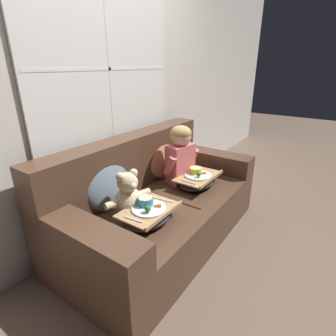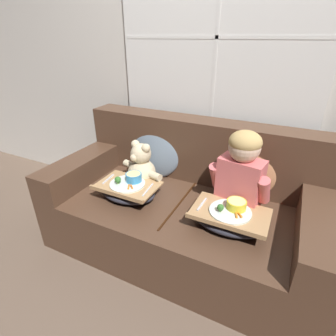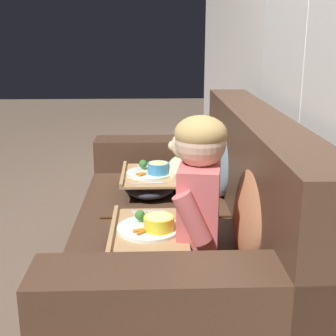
% 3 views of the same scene
% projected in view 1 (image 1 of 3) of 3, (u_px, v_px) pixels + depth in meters
% --- Properties ---
extents(ground_plane, '(14.00, 14.00, 0.00)m').
position_uv_depth(ground_plane, '(164.00, 237.00, 2.40)').
color(ground_plane, brown).
extents(wall_back_with_window, '(8.00, 0.08, 2.60)m').
position_uv_depth(wall_back_with_window, '(107.00, 85.00, 2.22)').
color(wall_back_with_window, beige).
rests_on(wall_back_with_window, ground_plane).
extents(couch, '(1.89, 0.95, 0.90)m').
position_uv_depth(couch, '(157.00, 204.00, 2.32)').
color(couch, '#4C3323').
rests_on(couch, ground_plane).
extents(throw_pillow_behind_child, '(0.43, 0.21, 0.45)m').
position_uv_depth(throw_pillow_behind_child, '(162.00, 157.00, 2.60)').
color(throw_pillow_behind_child, '#B2754C').
rests_on(throw_pillow_behind_child, couch).
extents(throw_pillow_behind_teddy, '(0.45, 0.22, 0.47)m').
position_uv_depth(throw_pillow_behind_teddy, '(107.00, 182.00, 2.04)').
color(throw_pillow_behind_teddy, slate).
rests_on(throw_pillow_behind_teddy, couch).
extents(child_figure, '(0.40, 0.21, 0.55)m').
position_uv_depth(child_figure, '(181.00, 152.00, 2.44)').
color(child_figure, '#DB6666').
rests_on(child_figure, couch).
extents(teddy_bear, '(0.38, 0.28, 0.35)m').
position_uv_depth(teddy_bear, '(129.00, 196.00, 1.94)').
color(teddy_bear, beige).
rests_on(teddy_bear, couch).
extents(lap_tray_child, '(0.45, 0.30, 0.17)m').
position_uv_depth(lap_tray_child, '(198.00, 180.00, 2.43)').
color(lap_tray_child, '#2D2D38').
rests_on(lap_tray_child, child_figure).
extents(lap_tray_teddy, '(0.42, 0.30, 0.17)m').
position_uv_depth(lap_tray_teddy, '(149.00, 214.00, 1.88)').
color(lap_tray_teddy, '#2D2D38').
rests_on(lap_tray_teddy, teddy_bear).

